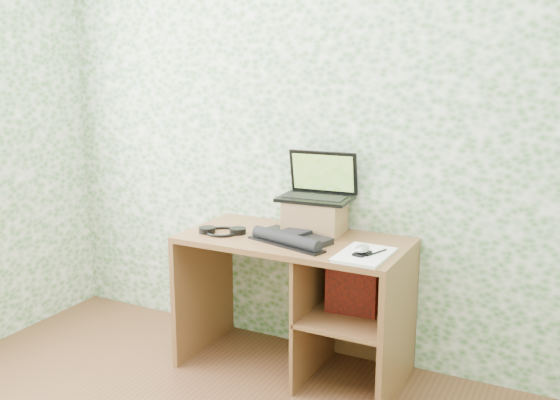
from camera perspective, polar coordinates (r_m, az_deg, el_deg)
The scene contains 10 objects.
wall_back at distance 3.47m, azimuth 3.58°, elevation 6.56°, with size 3.50×3.50×0.00m, color white.
desk at distance 3.38m, azimuth 2.69°, elevation -7.90°, with size 1.20×0.60×0.75m.
riser at distance 3.38m, azimuth 3.22°, elevation -1.51°, with size 0.30×0.25×0.18m, color #966B43.
laptop at distance 3.39m, azimuth 3.53°, elevation 1.12°, with size 0.40×0.30×0.26m.
keyboard at distance 3.22m, azimuth 1.01°, elevation -3.49°, with size 0.47×0.34×0.06m.
headphones at distance 3.40m, azimuth -5.28°, elevation -2.85°, with size 0.25×0.24×0.03m.
notepad at distance 3.02m, azimuth 7.71°, elevation -5.00°, with size 0.23×0.33×0.02m, color white.
mouse at distance 3.00m, azimuth 7.52°, elevation -4.64°, with size 0.06×0.10×0.04m, color #BCBCBF.
pen at distance 3.03m, azimuth 8.83°, elevation -4.77°, with size 0.01×0.01×0.14m, color black.
red_box at distance 3.24m, azimuth 6.62°, elevation -7.62°, with size 0.26×0.08×0.32m, color maroon.
Camera 1 is at (1.38, -1.42, 1.67)m, focal length 40.00 mm.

